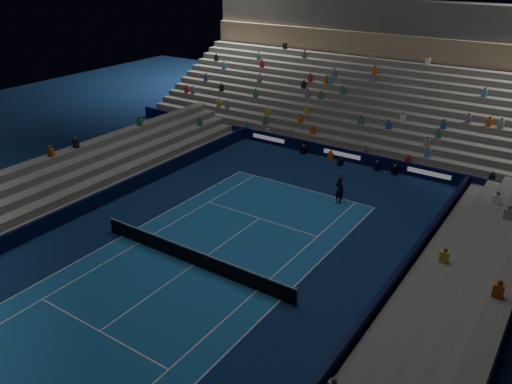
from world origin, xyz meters
The scene contains 11 objects.
ground centered at (0.00, 0.00, 0.00)m, with size 90.00×90.00×0.00m, color #0C2048.
court_surface centered at (0.00, 0.00, 0.01)m, with size 10.97×23.77×0.01m, color #1B5795.
sponsor_barrier_far centered at (0.00, 18.50, 0.50)m, with size 44.00×0.25×1.00m, color black.
sponsor_barrier_east centered at (9.70, 0.00, 0.50)m, with size 0.25×37.00×1.00m, color black.
sponsor_barrier_west centered at (-9.70, 0.00, 0.50)m, with size 0.25×37.00×1.00m, color #080D32.
grandstand_main centered at (0.00, 27.90, 3.38)m, with size 44.00×15.20×11.20m.
grandstand_east centered at (13.17, 0.00, 0.92)m, with size 5.00×37.00×2.50m.
grandstand_west centered at (-13.17, 0.00, 0.92)m, with size 5.00×37.00×2.50m.
tennis_net centered at (0.00, 0.00, 0.50)m, with size 12.90×0.10×1.10m.
tennis_player centered at (3.16, 11.25, 0.92)m, with size 0.67×0.44×1.83m, color black.
broadcast_camera centered at (0.34, 17.45, 0.27)m, with size 0.41×0.83×0.51m.
Camera 1 is at (15.66, -17.25, 15.14)m, focal length 35.69 mm.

